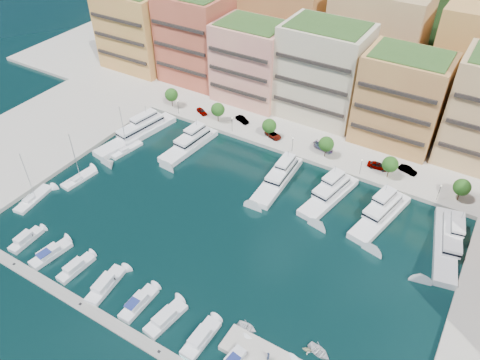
{
  "coord_description": "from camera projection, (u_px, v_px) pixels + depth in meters",
  "views": [
    {
      "loc": [
        38.95,
        -58.76,
        70.54
      ],
      "look_at": [
        -2.14,
        9.12,
        6.0
      ],
      "focal_mm": 35.0,
      "sensor_mm": 36.0,
      "label": 1
    }
  ],
  "objects": [
    {
      "name": "cruiser_0",
      "position": [
        26.0,
        240.0,
        95.81
      ],
      "size": [
        2.73,
        7.49,
        2.55
      ],
      "color": "silver",
      "rests_on": "ground"
    },
    {
      "name": "car_1",
      "position": [
        242.0,
        120.0,
        129.72
      ],
      "size": [
        4.67,
        2.91,
        1.45
      ],
      "primitive_type": "imported",
      "rotation": [
        0.0,
        0.0,
        1.23
      ],
      "color": "gray",
      "rests_on": "north_quay"
    },
    {
      "name": "car_2",
      "position": [
        273.0,
        135.0,
        123.9
      ],
      "size": [
        5.4,
        3.78,
        1.37
      ],
      "primitive_type": "imported",
      "rotation": [
        0.0,
        0.0,
        1.23
      ],
      "color": "gray",
      "rests_on": "north_quay"
    },
    {
      "name": "yacht_1",
      "position": [
        190.0,
        144.0,
        121.75
      ],
      "size": [
        6.35,
        18.86,
        7.3
      ],
      "color": "white",
      "rests_on": "ground"
    },
    {
      "name": "tender_2",
      "position": [
        319.0,
        352.0,
        76.51
      ],
      "size": [
        4.67,
        3.85,
        0.84
      ],
      "primitive_type": "imported",
      "rotation": [
        0.0,
        0.0,
        1.31
      ],
      "color": "silver",
      "rests_on": "ground"
    },
    {
      "name": "north_quay",
      "position": [
        337.0,
        103.0,
        140.3
      ],
      "size": [
        220.0,
        64.0,
        2.0
      ],
      "primitive_type": "cube",
      "color": "#9E998E",
      "rests_on": "ground"
    },
    {
      "name": "yacht_6",
      "position": [
        447.0,
        241.0,
        94.69
      ],
      "size": [
        8.55,
        21.93,
        7.3
      ],
      "color": "white",
      "rests_on": "ground"
    },
    {
      "name": "person_0",
      "position": [
        268.0,
        356.0,
        74.16
      ],
      "size": [
        0.57,
        0.78,
        1.98
      ],
      "primitive_type": "imported",
      "rotation": [
        0.0,
        0.0,
        1.7
      ],
      "color": "#25304A",
      "rests_on": "finger_pier"
    },
    {
      "name": "car_0",
      "position": [
        202.0,
        111.0,
        133.24
      ],
      "size": [
        4.3,
        3.15,
        1.36
      ],
      "primitive_type": "imported",
      "rotation": [
        0.0,
        0.0,
        1.14
      ],
      "color": "gray",
      "rests_on": "north_quay"
    },
    {
      "name": "tree_5",
      "position": [
        462.0,
        187.0,
        102.32
      ],
      "size": [
        3.8,
        3.8,
        5.65
      ],
      "color": "#473323",
      "rests_on": "north_quay"
    },
    {
      "name": "backblock_2",
      "position": [
        376.0,
        41.0,
        136.16
      ],
      "size": [
        26.0,
        18.0,
        30.0
      ],
      "primitive_type": "cube",
      "color": "tan",
      "rests_on": "north_quay"
    },
    {
      "name": "tender_0",
      "position": [
        247.0,
        327.0,
        80.11
      ],
      "size": [
        3.57,
        2.57,
        0.73
      ],
      "primitive_type": "imported",
      "rotation": [
        0.0,
        0.0,
        1.56
      ],
      "color": "silver",
      "rests_on": "ground"
    },
    {
      "name": "car_5",
      "position": [
        408.0,
        170.0,
        112.06
      ],
      "size": [
        4.66,
        2.54,
        1.46
      ],
      "primitive_type": "imported",
      "rotation": [
        0.0,
        0.0,
        1.33
      ],
      "color": "gray",
      "rests_on": "north_quay"
    },
    {
      "name": "yacht_3",
      "position": [
        279.0,
        177.0,
        110.75
      ],
      "size": [
        5.39,
        20.03,
        7.3
      ],
      "color": "white",
      "rests_on": "ground"
    },
    {
      "name": "car_4",
      "position": [
        378.0,
        165.0,
        113.26
      ],
      "size": [
        4.97,
        2.33,
        1.64
      ],
      "primitive_type": "imported",
      "rotation": [
        0.0,
        0.0,
        1.65
      ],
      "color": "gray",
      "rests_on": "north_quay"
    },
    {
      "name": "lamppost_2",
      "position": [
        293.0,
        142.0,
        117.44
      ],
      "size": [
        0.3,
        0.3,
        4.2
      ],
      "color": "black",
      "rests_on": "north_quay"
    },
    {
      "name": "lamppost_4",
      "position": [
        440.0,
        190.0,
        102.98
      ],
      "size": [
        0.3,
        0.3,
        4.2
      ],
      "color": "black",
      "rests_on": "north_quay"
    },
    {
      "name": "tender_1",
      "position": [
        307.0,
        349.0,
        76.8
      ],
      "size": [
        2.04,
        1.88,
        0.9
      ],
      "primitive_type": "imported",
      "rotation": [
        0.0,
        0.0,
        1.85
      ],
      "color": "beige",
      "rests_on": "ground"
    },
    {
      "name": "hillside",
      "position": [
        387.0,
        47.0,
        172.15
      ],
      "size": [
        240.0,
        40.0,
        58.0
      ],
      "primitive_type": "cube",
      "color": "#1F3817",
      "rests_on": "ground"
    },
    {
      "name": "tree_0",
      "position": [
        171.0,
        95.0,
        134.46
      ],
      "size": [
        3.8,
        3.8,
        5.65
      ],
      "color": "#473323",
      "rests_on": "north_quay"
    },
    {
      "name": "south_pontoon",
      "position": [
        118.0,
        328.0,
        80.45
      ],
      "size": [
        72.0,
        2.2,
        0.35
      ],
      "primitive_type": "cube",
      "color": "gray",
      "rests_on": "ground"
    },
    {
      "name": "tree_3",
      "position": [
        326.0,
        144.0,
        115.18
      ],
      "size": [
        3.8,
        3.8,
        5.65
      ],
      "color": "#473323",
      "rests_on": "north_quay"
    },
    {
      "name": "cruiser_3",
      "position": [
        106.0,
        285.0,
        86.89
      ],
      "size": [
        3.79,
        9.41,
        2.55
      ],
      "color": "silver",
      "rests_on": "ground"
    },
    {
      "name": "cruiser_7",
      "position": [
        236.0,
        358.0,
        75.43
      ],
      "size": [
        3.48,
        7.32,
        2.66
      ],
      "color": "silver",
      "rests_on": "ground"
    },
    {
      "name": "sailboat_1",
      "position": [
        79.0,
        179.0,
        111.57
      ],
      "size": [
        3.69,
        9.09,
        13.2
      ],
      "color": "white",
      "rests_on": "ground"
    },
    {
      "name": "sailboat_2",
      "position": [
        126.0,
        150.0,
        120.92
      ],
      "size": [
        4.14,
        9.43,
        13.2
      ],
      "color": "white",
      "rests_on": "ground"
    },
    {
      "name": "tree_2",
      "position": [
        269.0,
        126.0,
        121.6
      ],
      "size": [
        3.8,
        3.8,
        5.65
      ],
      "color": "#473323",
      "rests_on": "north_quay"
    },
    {
      "name": "cruiser_4",
      "position": [
        138.0,
        303.0,
        83.67
      ],
      "size": [
        2.64,
        8.23,
        2.66
      ],
      "color": "silver",
      "rests_on": "ground"
    },
    {
      "name": "west_quay",
      "position": [
        4.0,
        158.0,
        118.75
      ],
      "size": [
        34.0,
        76.0,
        2.0
      ],
      "primitive_type": "cube",
      "color": "#9E998E",
      "rests_on": "ground"
    },
    {
      "name": "tree_4",
      "position": [
        390.0,
        164.0,
        108.75
      ],
      "size": [
        3.8,
        3.8,
        5.65
      ],
      "color": "#473323",
      "rests_on": "north_quay"
    },
    {
      "name": "yacht_0",
      "position": [
        139.0,
        132.0,
        125.69
      ],
      "size": [
        8.38,
        25.53,
        7.3
      ],
      "color": "white",
      "rests_on": "ground"
    },
    {
      "name": "ground",
      "position": [
        226.0,
        228.0,
        99.15
      ],
      "size": [
        400.0,
        400.0,
        0.0
      ],
      "primitive_type": "plane",
      "color": "black",
      "rests_on": "ground"
    },
    {
      "name": "yacht_4",
      "position": [
        330.0,
        194.0,
        106.15
      ],
      "size": [
        8.04,
        18.86,
        7.3
      ],
      "color": "white",
      "rests_on": "ground"
    },
    {
      "name": "apartment_1",
      "position": [
        195.0,
        38.0,
        142.3
      ],
      "size": [
        20.0,
        16.5,
        26.8
      ],
      "color": "#C45841",
      "rests_on": "north_quay"
    },
    {
      "name": "lamppost_1",
      "position": [
        232.0,
        122.0,
        124.67
      ],
      "size": [
        0.3,
        0.3,
        4.2
      ],
      "color": "black",
      "rests_on": "north_quay"
    },
    {
      "name": "cruiser_1",
      "position": [
        50.0,
        254.0,
        92.82
      ],
      "size": [
        3.77,
        8.82,
        2.66
      ],
      "color": "silver",
      "rests_on": "ground"
    },
    {
      "name": "apartment_4",
      "position": [
        401.0,
        99.0,
        116.21
      ],
      "size": [
        20.0,
        15.5,
        23.8
      ],
      "color": "tan",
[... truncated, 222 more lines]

